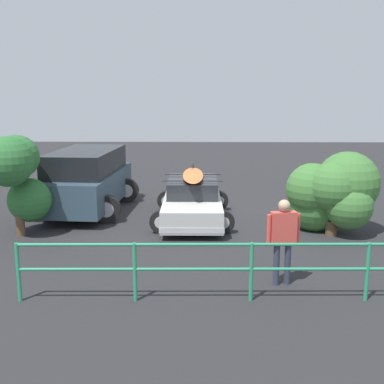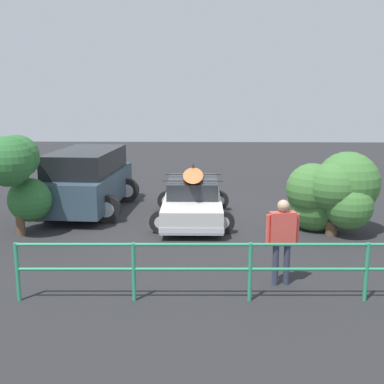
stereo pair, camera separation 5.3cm
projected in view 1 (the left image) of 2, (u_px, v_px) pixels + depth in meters
The scene contains 7 objects.
ground_plane at pixel (193, 219), 13.92m from camera, with size 44.00×44.00×0.02m, color #28282B.
sedan_car at pixel (192, 200), 13.62m from camera, with size 2.23×4.10×1.46m.
suv_car at pixel (87, 180), 14.64m from camera, with size 2.80×4.62×1.88m.
person_bystander at pixel (283, 234), 8.93m from camera, with size 0.63×0.27×1.65m.
railing_fence at pixel (251, 262), 8.28m from camera, with size 8.12×0.27×1.05m.
bush_near_left at pixel (332, 193), 12.34m from camera, with size 2.34×2.09×2.19m.
bush_near_right at pixel (18, 171), 11.94m from camera, with size 1.40×1.82×2.56m.
Camera 1 is at (-0.26, 13.47, 3.57)m, focal length 45.00 mm.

